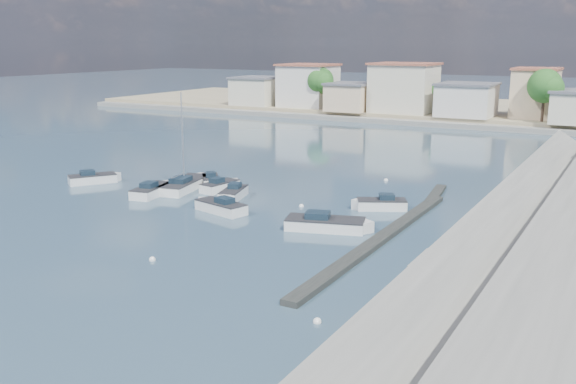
% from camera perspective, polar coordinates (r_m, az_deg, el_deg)
% --- Properties ---
extents(ground, '(400.00, 400.00, 0.00)m').
position_cam_1_polar(ground, '(73.94, 11.64, 2.68)').
color(ground, '#27394E').
rests_on(ground, ground).
extents(seawall_walkway, '(5.00, 90.00, 1.80)m').
position_cam_1_polar(seawall_walkway, '(44.28, 23.85, -3.99)').
color(seawall_walkway, slate).
rests_on(seawall_walkway, ground).
extents(breakwater, '(2.00, 31.02, 0.35)m').
position_cam_1_polar(breakwater, '(46.51, 9.41, -3.17)').
color(breakwater, black).
rests_on(breakwater, ground).
extents(far_shore_land, '(160.00, 40.00, 1.40)m').
position_cam_1_polar(far_shore_land, '(124.00, 19.10, 6.70)').
color(far_shore_land, gray).
rests_on(far_shore_land, ground).
extents(far_shore_quay, '(160.00, 2.50, 0.80)m').
position_cam_1_polar(far_shore_quay, '(103.55, 16.94, 5.54)').
color(far_shore_quay, slate).
rests_on(far_shore_quay, ground).
extents(far_town, '(113.01, 12.80, 8.35)m').
position_cam_1_polar(far_town, '(107.24, 23.44, 7.72)').
color(far_town, beige).
rests_on(far_town, far_shore_land).
extents(shore_trees, '(74.56, 38.32, 7.92)m').
position_cam_1_polar(shore_trees, '(98.71, 21.56, 8.25)').
color(shore_trees, '#38281E').
rests_on(shore_trees, ground).
extents(motorboat_a, '(2.66, 5.31, 1.48)m').
position_cam_1_polar(motorboat_a, '(57.69, -11.86, 0.13)').
color(motorboat_a, silver).
rests_on(motorboat_a, ground).
extents(motorboat_b, '(2.08, 4.37, 1.48)m').
position_cam_1_polar(motorboat_b, '(58.43, -5.93, 0.51)').
color(motorboat_b, silver).
rests_on(motorboat_b, ground).
extents(motorboat_c, '(5.09, 2.79, 1.48)m').
position_cam_1_polar(motorboat_c, '(51.09, -6.15, -1.34)').
color(motorboat_c, silver).
rests_on(motorboat_c, ground).
extents(motorboat_d, '(4.27, 3.24, 1.48)m').
position_cam_1_polar(motorboat_d, '(52.02, 8.08, -1.13)').
color(motorboat_d, silver).
rests_on(motorboat_d, ground).
extents(motorboat_e, '(3.90, 4.56, 1.48)m').
position_cam_1_polar(motorboat_e, '(63.96, -16.77, 1.12)').
color(motorboat_e, silver).
rests_on(motorboat_e, ground).
extents(motorboat_f, '(3.41, 3.72, 1.48)m').
position_cam_1_polar(motorboat_f, '(61.03, -6.89, 1.03)').
color(motorboat_f, silver).
rests_on(motorboat_f, ground).
extents(motorboat_g, '(2.64, 4.56, 1.48)m').
position_cam_1_polar(motorboat_g, '(55.12, -4.94, -0.24)').
color(motorboat_g, silver).
rests_on(motorboat_g, ground).
extents(motorboat_h, '(6.35, 3.76, 1.48)m').
position_cam_1_polar(motorboat_h, '(45.99, 3.71, -2.93)').
color(motorboat_h, silver).
rests_on(motorboat_h, ground).
extents(sailboat, '(3.71, 7.62, 9.00)m').
position_cam_1_polar(sailboat, '(59.59, -9.06, 0.69)').
color(sailboat, silver).
rests_on(sailboat, ground).
extents(mooring_buoys, '(16.57, 39.18, 0.41)m').
position_cam_1_polar(mooring_buoys, '(50.79, 6.65, -1.82)').
color(mooring_buoys, white).
rests_on(mooring_buoys, ground).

